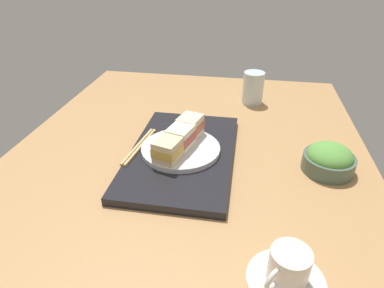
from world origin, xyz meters
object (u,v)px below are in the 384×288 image
Objects in this scene: sandwich_near at (192,127)px; chopsticks_pair at (139,146)px; salad_bowl at (329,160)px; drinking_glass at (253,88)px; sandwich_middle at (181,137)px; sandwich_far at (168,150)px; coffee_cup at (288,270)px; sandwich_plate at (181,149)px.

chopsticks_pair is (6.17, -13.57, -4.02)cm from sandwich_near.
salad_bowl is (5.59, 36.26, -3.23)cm from sandwich_near.
sandwich_middle is at bearing -24.38° from drinking_glass.
sandwich_far reaches higher than salad_bowl.
sandwich_near reaches higher than sandwich_far.
salad_bowl is 37.93cm from coffee_cup.
drinking_glass is (-47.04, 20.41, -0.46)cm from sandwich_far.
chopsticks_pair is 51.01cm from coffee_cup.
sandwich_near is 15.44cm from chopsticks_pair.
sandwich_middle reaches higher than sandwich_far.
sandwich_far is at bearing -23.46° from drinking_glass.
sandwich_plate is at bearing 180.00° from sandwich_middle.
drinking_glass is at bearing 155.62° from sandwich_plate.
sandwich_near is 36.83cm from salad_bowl.
salad_bowl is (-0.65, 38.18, 0.45)cm from sandwich_plate.
coffee_cup is (35.04, 25.35, 0.13)cm from sandwich_plate.
sandwich_middle is 12.30cm from chopsticks_pair.
drinking_glass reaches higher than salad_bowl.
sandwich_far is 0.62× the size of coffee_cup.
sandwich_far is 12.19cm from chopsticks_pair.
sandwich_middle is at bearing 89.64° from chopsticks_pair.
sandwich_middle is at bearing -89.02° from salad_bowl.
sandwich_plate is at bearing -24.38° from drinking_glass.
salad_bowl is at bearing 81.24° from sandwich_near.
sandwich_plate is 38.19cm from salad_bowl.
chopsticks_pair is at bearing -89.34° from salad_bowl.
salad_bowl is 44.78cm from drinking_glass.
coffee_cup reaches higher than sandwich_plate.
sandwich_plate is 1.83× the size of drinking_glass.
sandwich_near is 0.66× the size of salad_bowl.
drinking_glass is (-75.84, -6.86, 2.84)cm from coffee_cup.
drinking_glass is (-40.15, -19.69, 2.52)cm from salad_bowl.
chopsticks_pair is 50.77cm from drinking_glass.
sandwich_plate is at bearing 162.88° from sandwich_far.
sandwich_middle reaches higher than salad_bowl.
sandwich_far is 40.80cm from salad_bowl.
sandwich_far is at bearing 57.02° from chopsticks_pair.
sandwich_far reaches higher than chopsticks_pair.
coffee_cup is (28.80, 27.27, -3.30)cm from sandwich_far.
salad_bowl is (-6.89, 40.10, -2.98)cm from sandwich_far.
chopsticks_pair is at bearing -90.36° from sandwich_plate.
coffee_cup is at bearing 43.44° from sandwich_far.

